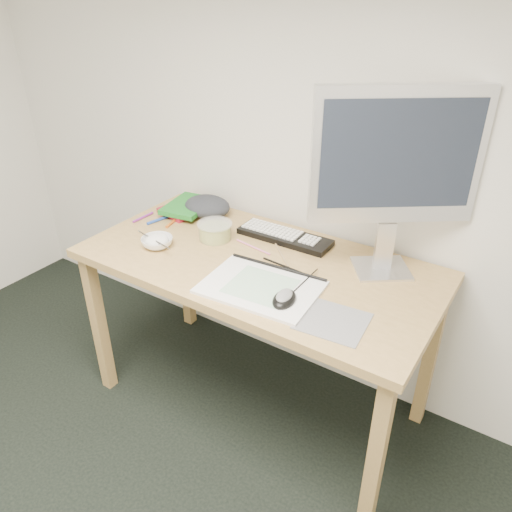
{
  "coord_description": "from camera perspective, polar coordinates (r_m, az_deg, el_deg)",
  "views": [
    {
      "loc": [
        0.97,
        0.02,
        1.73
      ],
      "look_at": [
        0.11,
        1.34,
        0.83
      ],
      "focal_mm": 35.0,
      "sensor_mm": 36.0,
      "label": 1
    }
  ],
  "objects": [
    {
      "name": "chopsticks",
      "position": [
        2.04,
        -11.61,
        1.83
      ],
      "size": [
        0.21,
        0.06,
        0.02
      ],
      "primitive_type": "cylinder",
      "rotation": [
        0.0,
        1.57,
        -0.21
      ],
      "color": "#B8B8BB",
      "rests_on": "rice_bowl"
    },
    {
      "name": "monitor",
      "position": [
        1.77,
        15.75,
        10.29
      ],
      "size": [
        0.49,
        0.37,
        0.68
      ],
      "rotation": [
        0.0,
        0.0,
        0.63
      ],
      "color": "silver",
      "rests_on": "desk"
    },
    {
      "name": "keyboard",
      "position": [
        2.1,
        3.29,
        2.22
      ],
      "size": [
        0.4,
        0.13,
        0.02
      ],
      "primitive_type": "cube",
      "rotation": [
        0.0,
        0.0,
        0.02
      ],
      "color": "black",
      "rests_on": "desk"
    },
    {
      "name": "cloth_lump",
      "position": [
        2.32,
        -5.6,
        5.65
      ],
      "size": [
        0.21,
        0.19,
        0.08
      ],
      "primitive_type": "ellipsoid",
      "rotation": [
        0.0,
        0.0,
        0.21
      ],
      "color": "#25282C",
      "rests_on": "desk"
    },
    {
      "name": "mousepad",
      "position": [
        1.63,
        8.75,
        -7.36
      ],
      "size": [
        0.23,
        0.21,
        0.0
      ],
      "primitive_type": "cube",
      "rotation": [
        0.0,
        0.0,
        0.09
      ],
      "color": "gray",
      "rests_on": "desk"
    },
    {
      "name": "sketchpad",
      "position": [
        1.77,
        0.53,
        -3.59
      ],
      "size": [
        0.43,
        0.32,
        0.01
      ],
      "primitive_type": "cube",
      "rotation": [
        0.0,
        0.0,
        0.07
      ],
      "color": "silver",
      "rests_on": "desk"
    },
    {
      "name": "pencil_tan",
      "position": [
        1.98,
        2.96,
        0.13
      ],
      "size": [
        0.14,
        0.14,
        0.01
      ],
      "primitive_type": "cylinder",
      "rotation": [
        0.0,
        1.57,
        -0.76
      ],
      "color": "#A28355",
      "rests_on": "desk"
    },
    {
      "name": "pencil_black",
      "position": [
        1.9,
        3.28,
        -1.17
      ],
      "size": [
        0.2,
        0.03,
        0.01
      ],
      "primitive_type": "cylinder",
      "rotation": [
        0.0,
        1.57,
        -0.09
      ],
      "color": "black",
      "rests_on": "desk"
    },
    {
      "name": "book_red",
      "position": [
        2.38,
        -7.88,
        5.42
      ],
      "size": [
        0.21,
        0.26,
        0.02
      ],
      "primitive_type": "cube",
      "rotation": [
        0.0,
        0.0,
        -0.2
      ],
      "color": "maroon",
      "rests_on": "desk"
    },
    {
      "name": "marker_purple",
      "position": [
        2.34,
        -12.79,
        4.35
      ],
      "size": [
        0.02,
        0.12,
        0.01
      ],
      "primitive_type": "cylinder",
      "rotation": [
        0.0,
        1.57,
        1.54
      ],
      "color": "#7E268D",
      "rests_on": "desk"
    },
    {
      "name": "book_green",
      "position": [
        2.35,
        -7.76,
        5.71
      ],
      "size": [
        0.21,
        0.27,
        0.02
      ],
      "primitive_type": "cube",
      "rotation": [
        0.0,
        0.0,
        0.17
      ],
      "color": "#1C7223",
      "rests_on": "book_red"
    },
    {
      "name": "desk",
      "position": [
        1.98,
        0.18,
        -2.59
      ],
      "size": [
        1.4,
        0.7,
        0.75
      ],
      "color": "tan",
      "rests_on": "ground"
    },
    {
      "name": "marker_blue",
      "position": [
        2.3,
        -10.84,
        4.17
      ],
      "size": [
        0.05,
        0.14,
        0.01
      ],
      "primitive_type": "cylinder",
      "rotation": [
        0.0,
        1.57,
        1.33
      ],
      "color": "#2146B3",
      "rests_on": "desk"
    },
    {
      "name": "rice_bowl",
      "position": [
        2.07,
        -11.23,
        1.55
      ],
      "size": [
        0.16,
        0.16,
        0.04
      ],
      "primitive_type": "imported",
      "rotation": [
        0.0,
        0.0,
        -0.34
      ],
      "color": "silver",
      "rests_on": "desk"
    },
    {
      "name": "fruit_tub",
      "position": [
        2.09,
        -4.71,
        2.86
      ],
      "size": [
        0.17,
        0.17,
        0.07
      ],
      "primitive_type": "cylinder",
      "rotation": [
        0.0,
        0.0,
        -0.15
      ],
      "color": "#E9D352",
      "rests_on": "desk"
    },
    {
      "name": "mouse",
      "position": [
        1.68,
        3.26,
        -4.59
      ],
      "size": [
        0.09,
        0.13,
        0.04
      ],
      "primitive_type": "ellipsoid",
      "rotation": [
        0.0,
        0.0,
        0.15
      ],
      "color": "black",
      "rests_on": "sketchpad"
    },
    {
      "name": "pencil_pink",
      "position": [
        2.03,
        -0.34,
        1.05
      ],
      "size": [
        0.18,
        0.04,
        0.01
      ],
      "primitive_type": "cylinder",
      "rotation": [
        0.0,
        1.57,
        -0.17
      ],
      "color": "pink",
      "rests_on": "desk"
    },
    {
      "name": "marker_orange",
      "position": [
        2.27,
        -9.44,
        3.93
      ],
      "size": [
        0.04,
        0.12,
        0.01
      ],
      "primitive_type": "cylinder",
      "rotation": [
        0.0,
        1.57,
        1.79
      ],
      "color": "#C95A17",
      "rests_on": "desk"
    }
  ]
}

